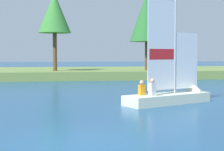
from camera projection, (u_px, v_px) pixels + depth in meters
name	position (u px, v px, depth m)	size (l,w,h in m)	color
ground_plane	(85.00, 144.00, 9.23)	(200.00, 200.00, 0.00)	navy
shore_bank	(62.00, 73.00, 37.03)	(80.00, 12.88, 0.78)	olive
shoreline_tree_midleft	(55.00, 13.00, 32.72)	(3.00, 3.00, 7.17)	brown
shoreline_tree_centre	(146.00, 18.00, 33.95)	(3.21, 3.21, 7.31)	brown
sailboat	(178.00, 94.00, 17.23)	(5.06, 3.19, 5.50)	silver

